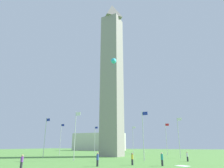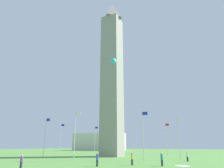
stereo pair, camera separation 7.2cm
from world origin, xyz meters
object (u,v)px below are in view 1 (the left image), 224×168
(obelisk_monument, at_px, (112,72))
(flagpole_sw, at_px, (45,136))
(flagpole_se, at_px, (95,139))
(person_purple_shirt, at_px, (22,162))
(distant_building, at_px, (99,142))
(flagpole_e, at_px, (133,139))
(person_yellow_shirt, at_px, (132,159))
(flagpole_n, at_px, (179,135))
(kite_cyan_delta, at_px, (114,61))
(flagpole_ne, at_px, (166,138))
(person_teal_shirt, at_px, (162,159))
(flagpole_s, at_px, (61,138))
(person_blue_shirt, at_px, (98,159))
(flagpole_nw, at_px, (143,133))
(picnic_blanket_near_first_person, at_px, (183,166))
(person_white_shirt, at_px, (187,157))
(flagpole_w, at_px, (75,133))

(obelisk_monument, xyz_separation_m, flagpole_sw, (-11.88, -11.93, -18.22))
(flagpole_se, relative_size, person_purple_shirt, 5.50)
(obelisk_monument, bearing_deg, flagpole_sw, -134.87)
(distant_building, bearing_deg, flagpole_e, -49.43)
(flagpole_sw, height_order, person_yellow_shirt, flagpole_sw)
(flagpole_n, height_order, person_yellow_shirt, flagpole_n)
(distant_building, bearing_deg, kite_cyan_delta, -59.22)
(flagpole_n, distance_m, flagpole_ne, 12.92)
(flagpole_n, distance_m, person_teal_shirt, 20.25)
(flagpole_s, xyz_separation_m, person_blue_shirt, (25.75, -24.12, -4.04))
(obelisk_monument, distance_m, flagpole_ne, 24.86)
(person_teal_shirt, xyz_separation_m, kite_cyan_delta, (-11.83, 10.40, 21.12))
(flagpole_sw, bearing_deg, flagpole_s, 112.50)
(flagpole_nw, bearing_deg, flagpole_sw, 180.00)
(flagpole_ne, height_order, person_yellow_shirt, flagpole_ne)
(person_purple_shirt, height_order, picnic_blanket_near_first_person, person_purple_shirt)
(flagpole_n, xyz_separation_m, person_white_shirt, (2.26, -9.62, -4.12))
(flagpole_sw, xyz_separation_m, flagpole_w, (11.93, -4.94, 0.00))
(flagpole_nw, bearing_deg, flagpole_e, 112.50)
(person_white_shirt, bearing_deg, flagpole_e, -33.69)
(flagpole_w, bearing_deg, flagpole_n, 45.00)
(flagpole_s, distance_m, distant_building, 61.21)
(flagpole_se, xyz_separation_m, flagpole_sw, (-0.00, -23.87, 0.00))
(flagpole_se, xyz_separation_m, person_teal_shirt, (28.64, -31.77, -4.05))
(kite_cyan_delta, bearing_deg, flagpole_n, 38.18)
(flagpole_s, distance_m, person_teal_shirt, 39.22)
(flagpole_e, relative_size, distant_building, 0.31)
(flagpole_sw, distance_m, flagpole_nw, 23.87)
(picnic_blanket_near_first_person, bearing_deg, flagpole_se, 135.64)
(person_yellow_shirt, bearing_deg, kite_cyan_delta, -27.14)
(person_teal_shirt, height_order, picnic_blanket_near_first_person, person_teal_shirt)
(flagpole_se, height_order, person_yellow_shirt, flagpole_se)
(flagpole_w, relative_size, kite_cyan_delta, 3.35)
(person_purple_shirt, bearing_deg, flagpole_n, -37.56)
(flagpole_s, distance_m, person_blue_shirt, 35.51)
(obelisk_monument, bearing_deg, person_blue_shirt, -69.68)
(person_yellow_shirt, bearing_deg, flagpole_nw, -58.06)
(flagpole_ne, height_order, flagpole_e, same)
(flagpole_e, bearing_deg, flagpole_n, -45.00)
(flagpole_se, height_order, person_white_shirt, flagpole_se)
(flagpole_sw, relative_size, person_teal_shirt, 5.09)
(flagpole_se, bearing_deg, obelisk_monument, -45.13)
(flagpole_nw, height_order, distant_building, distant_building)
(obelisk_monument, xyz_separation_m, flagpole_n, (16.93, 0.00, -18.22))
(kite_cyan_delta, bearing_deg, distant_building, 120.78)
(flagpole_ne, distance_m, flagpole_se, 23.87)
(flagpole_e, bearing_deg, person_blue_shirt, -77.78)
(person_blue_shirt, distance_m, distant_building, 93.69)
(flagpole_e, height_order, person_white_shirt, flagpole_e)
(obelisk_monument, bearing_deg, person_white_shirt, -26.62)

